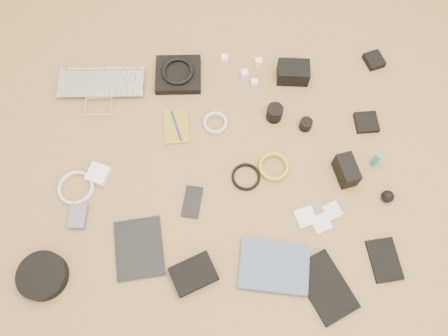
{
  "coord_description": "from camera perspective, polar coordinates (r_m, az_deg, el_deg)",
  "views": [
    {
      "loc": [
        -0.03,
        -0.64,
        1.6
      ],
      "look_at": [
        0.01,
        0.01,
        0.02
      ],
      "focal_mm": 35.0,
      "sensor_mm": 36.0,
      "label": 1
    }
  ],
  "objects": [
    {
      "name": "laptop",
      "position": [
        1.94,
        -15.84,
        9.27
      ],
      "size": [
        0.38,
        0.27,
        0.03
      ],
      "primitive_type": "imported",
      "rotation": [
        0.0,
        0.0,
        -0.04
      ],
      "color": "silver",
      "rests_on": "ground"
    },
    {
      "name": "headphone_pouch",
      "position": [
        1.93,
        -5.99,
        12.04
      ],
      "size": [
        0.2,
        0.19,
        0.03
      ],
      "primitive_type": "cube",
      "rotation": [
        0.0,
        0.0,
        -0.04
      ],
      "color": "black",
      "rests_on": "ground"
    },
    {
      "name": "headphones",
      "position": [
        1.91,
        -6.06,
        12.48
      ],
      "size": [
        0.18,
        0.18,
        0.02
      ],
      "primitive_type": "torus",
      "rotation": [
        0.0,
        0.0,
        0.37
      ],
      "color": "black",
      "rests_on": "headphone_pouch"
    },
    {
      "name": "charger_a",
      "position": [
        1.97,
        0.09,
        14.1
      ],
      "size": [
        0.04,
        0.04,
        0.03
      ],
      "primitive_type": "cube",
      "rotation": [
        0.0,
        0.0,
        -0.22
      ],
      "color": "white",
      "rests_on": "ground"
    },
    {
      "name": "charger_b",
      "position": [
        1.93,
        2.67,
        12.22
      ],
      "size": [
        0.04,
        0.04,
        0.03
      ],
      "primitive_type": "cube",
      "rotation": [
        0.0,
        0.0,
        0.17
      ],
      "color": "white",
      "rests_on": "ground"
    },
    {
      "name": "charger_c",
      "position": [
        1.97,
        4.55,
        13.65
      ],
      "size": [
        0.03,
        0.03,
        0.03
      ],
      "primitive_type": "cube",
      "rotation": [
        0.0,
        0.0,
        -0.03
      ],
      "color": "white",
      "rests_on": "ground"
    },
    {
      "name": "charger_d",
      "position": [
        1.91,
        3.99,
        11.04
      ],
      "size": [
        0.03,
        0.03,
        0.03
      ],
      "primitive_type": "cube",
      "rotation": [
        0.0,
        0.0,
        -0.12
      ],
      "color": "white",
      "rests_on": "ground"
    },
    {
      "name": "dslr_camera",
      "position": [
        1.93,
        9.02,
        12.23
      ],
      "size": [
        0.14,
        0.11,
        0.08
      ],
      "primitive_type": "cube",
      "rotation": [
        0.0,
        0.0,
        -0.1
      ],
      "color": "black",
      "rests_on": "ground"
    },
    {
      "name": "lens_pouch",
      "position": [
        2.08,
        19.01,
        13.17
      ],
      "size": [
        0.09,
        0.1,
        0.03
      ],
      "primitive_type": "cube",
      "rotation": [
        0.0,
        0.0,
        0.29
      ],
      "color": "black",
      "rests_on": "ground"
    },
    {
      "name": "notebook_olive",
      "position": [
        1.82,
        -6.23,
        5.43
      ],
      "size": [
        0.11,
        0.16,
        0.01
      ],
      "primitive_type": "cube",
      "rotation": [
        0.0,
        0.0,
        0.03
      ],
      "color": "olive",
      "rests_on": "ground"
    },
    {
      "name": "pen_blue",
      "position": [
        1.81,
        -6.26,
        5.56
      ],
      "size": [
        0.04,
        0.14,
        0.01
      ],
      "primitive_type": "cylinder",
      "rotation": [
        1.57,
        0.0,
        0.27
      ],
      "color": "#122396",
      "rests_on": "notebook_olive"
    },
    {
      "name": "cable_white_a",
      "position": [
        1.81,
        -1.14,
        5.83
      ],
      "size": [
        0.13,
        0.13,
        0.01
      ],
      "primitive_type": "torus",
      "rotation": [
        0.0,
        0.0,
        0.35
      ],
      "color": "silver",
      "rests_on": "ground"
    },
    {
      "name": "lens_a",
      "position": [
        1.81,
        6.61,
        7.15
      ],
      "size": [
        0.08,
        0.08,
        0.07
      ],
      "primitive_type": "cylinder",
      "rotation": [
        0.0,
        0.0,
        -0.29
      ],
      "color": "black",
      "rests_on": "ground"
    },
    {
      "name": "lens_b",
      "position": [
        1.82,
        10.63,
        5.61
      ],
      "size": [
        0.07,
        0.07,
        0.05
      ],
      "primitive_type": "cylinder",
      "rotation": [
        0.0,
        0.0,
        0.35
      ],
      "color": "black",
      "rests_on": "ground"
    },
    {
      "name": "card_reader",
      "position": [
        1.9,
        18.09,
        5.69
      ],
      "size": [
        0.09,
        0.09,
        0.02
      ],
      "primitive_type": "cube",
      "rotation": [
        0.0,
        0.0,
        0.02
      ],
      "color": "black",
      "rests_on": "ground"
    },
    {
      "name": "power_brick",
      "position": [
        1.77,
        -16.08,
        -0.78
      ],
      "size": [
        0.1,
        0.1,
        0.03
      ],
      "primitive_type": "cube",
      "rotation": [
        0.0,
        0.0,
        -0.4
      ],
      "color": "white",
      "rests_on": "ground"
    },
    {
      "name": "cable_white_b",
      "position": [
        1.79,
        -18.72,
        -2.54
      ],
      "size": [
        0.17,
        0.17,
        0.01
      ],
      "primitive_type": "torus",
      "rotation": [
        0.0,
        0.0,
        -0.22
      ],
      "color": "silver",
      "rests_on": "ground"
    },
    {
      "name": "cable_black",
      "position": [
        1.71,
        2.88,
        -1.22
      ],
      "size": [
        0.13,
        0.13,
        0.01
      ],
      "primitive_type": "torus",
      "rotation": [
        0.0,
        0.0,
        -0.15
      ],
      "color": "black",
      "rests_on": "ground"
    },
    {
      "name": "cable_yellow",
      "position": [
        1.74,
        6.48,
        0.07
      ],
      "size": [
        0.14,
        0.14,
        0.01
      ],
      "primitive_type": "torus",
      "rotation": [
        0.0,
        0.0,
        0.14
      ],
      "color": "gold",
      "rests_on": "ground"
    },
    {
      "name": "flash",
      "position": [
        1.75,
        15.69,
        -0.31
      ],
      "size": [
        0.09,
        0.13,
        0.09
      ],
      "primitive_type": "cube",
      "rotation": [
        0.0,
        0.0,
        0.2
      ],
      "color": "black",
      "rests_on": "ground"
    },
    {
      "name": "lens_cleaner",
      "position": [
        1.8,
        19.23,
        1.05
      ],
      "size": [
        0.03,
        0.03,
        0.09
      ],
      "primitive_type": "cylinder",
      "rotation": [
        0.0,
        0.0,
        0.16
      ],
      "color": "teal",
      "rests_on": "ground"
    },
    {
      "name": "battery_charger",
      "position": [
        1.74,
        -18.52,
        -6.01
      ],
      "size": [
        0.07,
        0.1,
        0.03
      ],
      "primitive_type": "cube",
      "rotation": [
        0.0,
        0.0,
        -0.11
      ],
      "color": "#5C5C61",
      "rests_on": "ground"
    },
    {
      "name": "tablet",
      "position": [
        1.66,
        -11.02,
        -10.25
      ],
      "size": [
        0.2,
        0.24,
        0.01
      ],
      "primitive_type": "cube",
      "rotation": [
        0.0,
        0.0,
        0.1
      ],
      "color": "black",
      "rests_on": "ground"
    },
    {
      "name": "phone",
      "position": [
        1.68,
        -4.16,
        -4.44
      ],
      "size": [
        0.09,
        0.14,
        0.01
      ],
      "primitive_type": "cube",
      "rotation": [
        0.0,
        0.0,
        -0.21
      ],
      "color": "black",
      "rests_on": "ground"
    },
    {
      "name": "filter_case_left",
      "position": [
        1.69,
        10.6,
        -6.31
      ],
      "size": [
        0.09,
        0.09,
        0.01
      ],
      "primitive_type": "cube",
      "rotation": [
        0.0,
        0.0,
        0.28
      ],
      "color": "silver",
      "rests_on": "ground"
    },
    {
      "name": "filter_case_mid",
      "position": [
        1.69,
        12.56,
        -7.07
      ],
      "size": [
        0.09,
        0.09,
        0.01
      ],
      "primitive_type": "cube",
      "rotation": [
        0.0,
        0.0,
        0.35
      ],
      "color": "silver",
      "rests_on": "ground"
    },
    {
      "name": "filter_case_right",
      "position": [
        1.72,
        13.99,
        -5.45
      ],
      "size": [
        0.08,
        0.08,
        0.01
      ],
      "primitive_type": "cube",
      "rotation": [
        0.0,
        0.0,
        0.37
      ],
      "color": "silver",
      "rests_on": "ground"
    },
    {
      "name": "air_blower",
      "position": [
        1.78,
        20.58,
        -3.5
      ],
      "size": [
        0.06,
        0.06,
        0.05
      ],
      "primitive_type": "sphere",
      "rotation": [
        0.0,
        0.0,
        0.36
      ],
      "color": "black",
      "rests_on": "ground"
    },
    {
      "name": "headphone_case",
      "position": [
        1.72,
        -22.61,
        -12.87
      ],
      "size": [
        0.21,
        0.21,
        0.05
      ],
      "primitive_type": "cylinder",
      "rotation": [
        0.0,
        0.0,
        0.22
      ],
      "color": "black",
      "rests_on": "ground"
    },
    {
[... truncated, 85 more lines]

